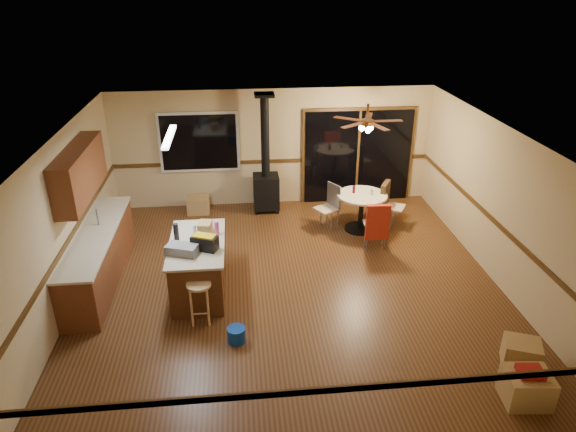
{
  "coord_description": "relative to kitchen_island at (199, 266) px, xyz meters",
  "views": [
    {
      "loc": [
        -0.78,
        -7.33,
        4.79
      ],
      "look_at": [
        0.0,
        0.3,
        1.15
      ],
      "focal_mm": 32.0,
      "sensor_mm": 36.0,
      "label": 1
    }
  ],
  "objects": [
    {
      "name": "floor",
      "position": [
        1.5,
        0.0,
        -0.45
      ],
      "size": [
        7.0,
        7.0,
        0.0
      ],
      "primitive_type": "plane",
      "color": "#502E16",
      "rests_on": "ground"
    },
    {
      "name": "ceiling",
      "position": [
        1.5,
        0.0,
        2.15
      ],
      "size": [
        7.0,
        7.0,
        0.0
      ],
      "primitive_type": "plane",
      "rotation": [
        3.14,
        0.0,
        0.0
      ],
      "color": "silver",
      "rests_on": "ground"
    },
    {
      "name": "wall_back",
      "position": [
        1.5,
        3.5,
        0.85
      ],
      "size": [
        7.0,
        0.0,
        7.0
      ],
      "primitive_type": "plane",
      "rotation": [
        1.57,
        0.0,
        0.0
      ],
      "color": "tan",
      "rests_on": "ground"
    },
    {
      "name": "wall_front",
      "position": [
        1.5,
        -3.5,
        0.85
      ],
      "size": [
        7.0,
        0.0,
        7.0
      ],
      "primitive_type": "plane",
      "rotation": [
        -1.57,
        0.0,
        0.0
      ],
      "color": "tan",
      "rests_on": "ground"
    },
    {
      "name": "wall_left",
      "position": [
        -2.0,
        0.0,
        0.85
      ],
      "size": [
        0.0,
        7.0,
        7.0
      ],
      "primitive_type": "plane",
      "rotation": [
        1.57,
        0.0,
        1.57
      ],
      "color": "tan",
      "rests_on": "ground"
    },
    {
      "name": "wall_right",
      "position": [
        5.0,
        0.0,
        0.85
      ],
      "size": [
        0.0,
        7.0,
        7.0
      ],
      "primitive_type": "plane",
      "rotation": [
        1.57,
        0.0,
        -1.57
      ],
      "color": "tan",
      "rests_on": "ground"
    },
    {
      "name": "chair_rail",
      "position": [
        1.5,
        0.0,
        0.55
      ],
      "size": [
        7.0,
        7.0,
        0.08
      ],
      "primitive_type": null,
      "color": "#472D11",
      "rests_on": "ground"
    },
    {
      "name": "window",
      "position": [
        -0.1,
        3.45,
        1.05
      ],
      "size": [
        1.72,
        0.1,
        1.32
      ],
      "primitive_type": "cube",
      "color": "black",
      "rests_on": "ground"
    },
    {
      "name": "sliding_door",
      "position": [
        3.4,
        3.45,
        0.6
      ],
      "size": [
        2.52,
        0.1,
        2.1
      ],
      "primitive_type": "cube",
      "color": "black",
      "rests_on": "ground"
    },
    {
      "name": "lower_cabinets",
      "position": [
        -1.7,
        0.5,
        -0.02
      ],
      "size": [
        0.6,
        3.0,
        0.86
      ],
      "primitive_type": "cube",
      "color": "brown",
      "rests_on": "ground"
    },
    {
      "name": "countertop",
      "position": [
        -1.7,
        0.5,
        0.43
      ],
      "size": [
        0.64,
        3.04,
        0.04
      ],
      "primitive_type": "cube",
      "color": "#BDB193",
      "rests_on": "lower_cabinets"
    },
    {
      "name": "upper_cabinets",
      "position": [
        -1.83,
        0.7,
        1.45
      ],
      "size": [
        0.35,
        2.0,
        0.8
      ],
      "primitive_type": "cube",
      "color": "brown",
      "rests_on": "ground"
    },
    {
      "name": "kitchen_island",
      "position": [
        0.0,
        0.0,
        0.0
      ],
      "size": [
        0.88,
        1.68,
        0.9
      ],
      "color": "#512B14",
      "rests_on": "ground"
    },
    {
      "name": "wood_stove",
      "position": [
        1.3,
        3.05,
        0.28
      ],
      "size": [
        0.55,
        0.5,
        2.52
      ],
      "color": "black",
      "rests_on": "ground"
    },
    {
      "name": "ceiling_fan",
      "position": [
        3.16,
        1.92,
        1.76
      ],
      "size": [
        0.24,
        0.24,
        0.55
      ],
      "color": "brown",
      "rests_on": "ceiling"
    },
    {
      "name": "fluorescent_strip",
      "position": [
        -0.3,
        0.3,
        2.11
      ],
      "size": [
        0.1,
        1.2,
        0.04
      ],
      "primitive_type": "cube",
      "color": "white",
      "rests_on": "ceiling"
    },
    {
      "name": "toolbox_grey",
      "position": [
        -0.19,
        -0.35,
        0.52
      ],
      "size": [
        0.53,
        0.4,
        0.15
      ],
      "primitive_type": "cube",
      "rotation": [
        0.0,
        0.0,
        -0.33
      ],
      "color": "slate",
      "rests_on": "kitchen_island"
    },
    {
      "name": "toolbox_black",
      "position": [
        0.15,
        -0.24,
        0.56
      ],
      "size": [
        0.45,
        0.35,
        0.22
      ],
      "primitive_type": "cube",
      "rotation": [
        0.0,
        0.0,
        -0.4
      ],
      "color": "black",
      "rests_on": "kitchen_island"
    },
    {
      "name": "toolbox_yellow_lid",
      "position": [
        0.15,
        -0.24,
        0.68
      ],
      "size": [
        0.38,
        0.29,
        0.03
      ],
      "primitive_type": "cube",
      "rotation": [
        0.0,
        0.0,
        -0.4
      ],
      "color": "gold",
      "rests_on": "toolbox_black"
    },
    {
      "name": "box_on_island",
      "position": [
        0.13,
        0.33,
        0.54
      ],
      "size": [
        0.24,
        0.3,
        0.18
      ],
      "primitive_type": "cube",
      "rotation": [
        0.0,
        0.0,
        -0.15
      ],
      "color": "#A07C47",
      "rests_on": "kitchen_island"
    },
    {
      "name": "bottle_dark",
      "position": [
        -0.32,
        0.11,
        0.59
      ],
      "size": [
        0.1,
        0.1,
        0.29
      ],
      "primitive_type": "cylinder",
      "rotation": [
        0.0,
        0.0,
        0.34
      ],
      "color": "black",
      "rests_on": "kitchen_island"
    },
    {
      "name": "bottle_pink",
      "position": [
        0.32,
        0.25,
        0.56
      ],
      "size": [
        0.08,
        0.08,
        0.23
      ],
      "primitive_type": "cylinder",
      "rotation": [
        0.0,
        0.0,
        -0.12
      ],
      "color": "#D84C8C",
      "rests_on": "kitchen_island"
    },
    {
      "name": "bottle_white",
      "position": [
        -0.04,
        0.31,
        0.53
      ],
      "size": [
        0.07,
        0.07,
        0.16
      ],
      "primitive_type": "cylinder",
      "rotation": [
        0.0,
        0.0,
        -0.31
      ],
      "color": "white",
      "rests_on": "kitchen_island"
    },
    {
      "name": "bar_stool",
      "position": [
        0.06,
        -0.87,
        -0.12
      ],
      "size": [
        0.46,
        0.46,
        0.67
      ],
      "primitive_type": "cylinder",
      "rotation": [
        0.0,
        0.0,
        0.29
      ],
      "color": "tan",
      "rests_on": "floor"
    },
    {
      "name": "blue_bucket",
      "position": [
        0.58,
        -1.39,
        -0.34
      ],
      "size": [
        0.3,
        0.3,
        0.22
      ],
      "primitive_type": "cylinder",
      "rotation": [
        0.0,
        0.0,
        0.14
      ],
      "color": "#0C3DAD",
      "rests_on": "floor"
    },
    {
      "name": "dining_table",
      "position": [
        3.16,
        1.92,
        0.08
      ],
      "size": [
        1.01,
        1.01,
        0.78
      ],
      "color": "black",
      "rests_on": "ground"
    },
    {
      "name": "glass_red",
      "position": [
        3.01,
        2.02,
        0.41
      ],
      "size": [
        0.06,
        0.06,
        0.16
      ],
      "primitive_type": "cylinder",
      "rotation": [
        0.0,
        0.0,
        0.07
      ],
      "color": "#590C14",
      "rests_on": "dining_table"
    },
    {
      "name": "glass_cream",
      "position": [
        3.34,
        1.87,
        0.39
      ],
      "size": [
        0.07,
        0.07,
        0.13
      ],
      "primitive_type": "cylinder",
      "rotation": [
        0.0,
        0.0,
        0.24
      ],
      "color": "beige",
      "rests_on": "dining_table"
    },
    {
      "name": "chair_left",
      "position": [
        2.55,
        2.07,
        0.14
      ],
      "size": [
        0.55,
        0.55,
        0.51
      ],
      "color": "tan",
      "rests_on": "ground"
    },
    {
      "name": "chair_near",
      "position": [
        3.25,
        1.04,
        0.14
      ],
      "size": [
        0.44,
        0.48,
        0.7
      ],
      "color": "tan",
      "rests_on": "ground"
    },
    {
      "name": "chair_right",
      "position": [
        3.7,
        2.06,
        0.14
      ],
      "size": [
        0.61,
        0.59,
        0.7
      ],
      "color": "tan",
      "rests_on": "ground"
    },
    {
      "name": "box_under_window",
      "position": [
        -0.2,
        3.1,
        -0.26
      ],
      "size": [
        0.48,
        0.38,
        0.38
      ],
      "primitive_type": "cube",
      "rotation": [
        0.0,
        0.0,
        -0.0
      ],
      "color": "#A07C47",
      "rests_on": "floor"
    },
    {
      "name": "box_corner_a",
      "position": [
        4.11,
        -2.89,
        -0.25
      ],
      "size": [
        0.59,
        0.51,
        0.41
      ],
      "primitive_type": "cube",
      "rotation": [
        0.0,
        0.0,
        -0.1
      ],
      "color": "#A07C47",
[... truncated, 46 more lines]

